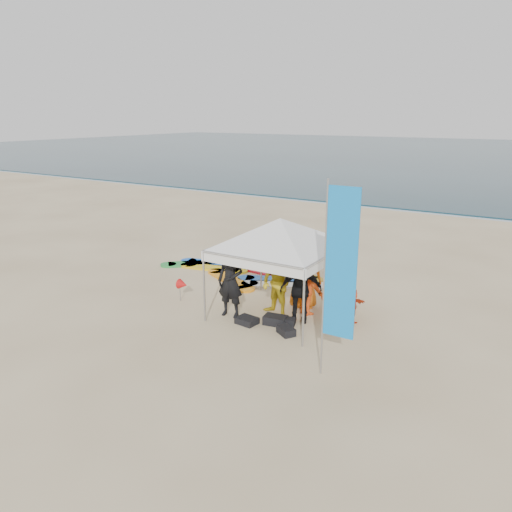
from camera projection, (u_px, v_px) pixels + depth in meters
The scene contains 14 objects.
ground at pixel (183, 324), 12.36m from camera, with size 120.00×120.00×0.00m, color beige.
ocean at pixel (496, 155), 61.45m from camera, with size 160.00×84.00×0.08m, color #0C2633.
shoreline_foam at pixel (397, 209), 27.25m from camera, with size 160.00×1.20×0.01m, color silver.
person_black_a at pixel (230, 281), 12.62m from camera, with size 0.69×0.45×1.88m, color black.
person_yellow at pixel (277, 283), 12.66m from camera, with size 0.86×0.67×1.76m, color gold.
person_orange_a at pixel (308, 283), 12.78m from camera, with size 1.08×0.62×1.67m, color #E94914.
person_black_b at pixel (301, 289), 12.21m from camera, with size 1.02×0.43×1.75m, color black.
person_orange_b at pixel (304, 272), 13.19m from camera, with size 0.95×0.62×1.95m, color #CA5E11.
person_seated at pixel (352, 306), 12.21m from camera, with size 0.87×0.28×0.94m, color red.
canopy_tent at pixel (280, 219), 12.27m from camera, with size 3.85×3.85×2.91m.
feather_flag at pixel (339, 266), 9.23m from camera, with size 0.65×0.04×3.90m.
marker_pennant at pixel (183, 285), 13.70m from camera, with size 0.28×0.28×0.64m.
gear_pile at pixel (272, 323), 12.20m from camera, with size 1.67×0.88×0.22m.
surfboard_spread at pixel (244, 272), 16.31m from camera, with size 5.65×2.99×0.07m.
Camera 1 is at (7.54, -8.76, 5.03)m, focal length 35.00 mm.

